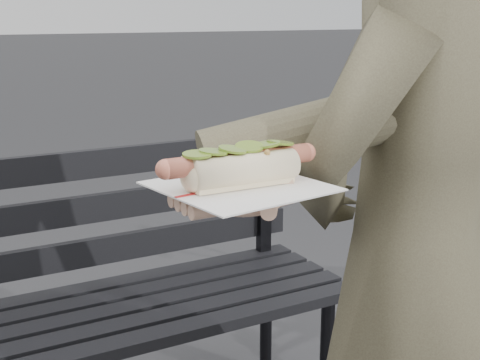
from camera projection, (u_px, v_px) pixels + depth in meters
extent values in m
cylinder|color=black|center=(266.00, 323.00, 2.25)|extent=(0.04, 0.04, 0.45)
cube|color=black|center=(102.00, 351.00, 1.58)|extent=(1.50, 0.07, 0.03)
cube|color=black|center=(91.00, 336.00, 1.65)|extent=(1.50, 0.07, 0.03)
cube|color=black|center=(80.00, 321.00, 1.73)|extent=(1.50, 0.07, 0.03)
cube|color=black|center=(71.00, 308.00, 1.81)|extent=(1.50, 0.07, 0.03)
cube|color=black|center=(62.00, 296.00, 1.88)|extent=(1.50, 0.07, 0.03)
cube|color=black|center=(264.00, 195.00, 2.16)|extent=(0.04, 0.03, 0.42)
cube|color=black|center=(57.00, 258.00, 1.88)|extent=(1.50, 0.02, 0.08)
cube|color=black|center=(54.00, 214.00, 1.85)|extent=(1.50, 0.02, 0.08)
cube|color=black|center=(51.00, 168.00, 1.82)|extent=(1.50, 0.02, 0.08)
imported|color=#463F2E|center=(415.00, 275.00, 1.16)|extent=(0.66, 0.51, 1.60)
cylinder|color=#463F2E|center=(361.00, 120.00, 1.02)|extent=(0.51, 0.23, 0.19)
cylinder|color=#D8A384|center=(263.00, 190.00, 0.87)|extent=(0.09, 0.08, 0.07)
ellipsoid|color=#D8A384|center=(240.00, 199.00, 0.84)|extent=(0.10, 0.11, 0.03)
cylinder|color=#D8A384|center=(212.00, 210.00, 0.79)|extent=(0.06, 0.02, 0.02)
cylinder|color=#D8A384|center=(204.00, 206.00, 0.81)|extent=(0.06, 0.02, 0.02)
cylinder|color=#D8A384|center=(197.00, 202.00, 0.82)|extent=(0.06, 0.02, 0.02)
cylinder|color=#D8A384|center=(190.00, 198.00, 0.84)|extent=(0.06, 0.02, 0.02)
cylinder|color=#D8A384|center=(270.00, 207.00, 0.80)|extent=(0.04, 0.05, 0.02)
cube|color=white|center=(240.00, 186.00, 0.84)|extent=(0.21, 0.21, 0.00)
cube|color=#B21E1E|center=(240.00, 185.00, 0.84)|extent=(0.19, 0.03, 0.00)
cylinder|color=#CF6A4F|center=(240.00, 161.00, 0.83)|extent=(0.20, 0.02, 0.02)
sphere|color=#CF6A4F|center=(166.00, 169.00, 0.78)|extent=(0.02, 0.02, 0.02)
sphere|color=#CF6A4F|center=(306.00, 153.00, 0.88)|extent=(0.02, 0.02, 0.02)
sphere|color=#9E6B2D|center=(193.00, 156.00, 0.81)|extent=(0.01, 0.01, 0.01)
sphere|color=#9E6B2D|center=(243.00, 151.00, 0.84)|extent=(0.01, 0.01, 0.01)
sphere|color=#9E6B2D|center=(241.00, 148.00, 0.85)|extent=(0.01, 0.01, 0.01)
sphere|color=#9E6B2D|center=(256.00, 155.00, 0.85)|extent=(0.01, 0.01, 0.01)
sphere|color=#9E6B2D|center=(239.00, 151.00, 0.85)|extent=(0.01, 0.01, 0.01)
sphere|color=#9E6B2D|center=(207.00, 160.00, 0.82)|extent=(0.01, 0.01, 0.01)
sphere|color=#9E6B2D|center=(254.00, 159.00, 0.82)|extent=(0.01, 0.01, 0.01)
sphere|color=#9E6B2D|center=(284.00, 154.00, 0.85)|extent=(0.01, 0.01, 0.01)
sphere|color=#9E6B2D|center=(204.00, 158.00, 0.81)|extent=(0.01, 0.01, 0.01)
sphere|color=#9E6B2D|center=(190.00, 160.00, 0.82)|extent=(0.01, 0.01, 0.01)
sphere|color=#9E6B2D|center=(271.00, 151.00, 0.85)|extent=(0.01, 0.01, 0.01)
sphere|color=#9E6B2D|center=(236.00, 150.00, 0.84)|extent=(0.01, 0.01, 0.01)
sphere|color=#9E6B2D|center=(258.00, 155.00, 0.83)|extent=(0.01, 0.01, 0.01)
sphere|color=#9E6B2D|center=(228.00, 152.00, 0.82)|extent=(0.01, 0.01, 0.01)
sphere|color=#9E6B2D|center=(200.00, 156.00, 0.82)|extent=(0.01, 0.01, 0.01)
sphere|color=#9E6B2D|center=(273.00, 152.00, 0.85)|extent=(0.01, 0.01, 0.01)
sphere|color=#9E6B2D|center=(267.00, 153.00, 0.82)|extent=(0.01, 0.01, 0.01)
sphere|color=#9E6B2D|center=(247.00, 149.00, 0.85)|extent=(0.01, 0.01, 0.01)
sphere|color=#9E6B2D|center=(275.00, 151.00, 0.87)|extent=(0.01, 0.01, 0.01)
sphere|color=#9E6B2D|center=(270.00, 154.00, 0.84)|extent=(0.01, 0.01, 0.01)
sphere|color=#9E6B2D|center=(219.00, 159.00, 0.82)|extent=(0.01, 0.01, 0.01)
sphere|color=#9E6B2D|center=(223.00, 153.00, 0.83)|extent=(0.01, 0.01, 0.01)
sphere|color=#9E6B2D|center=(241.00, 149.00, 0.84)|extent=(0.01, 0.01, 0.01)
sphere|color=#9E6B2D|center=(189.00, 159.00, 0.81)|extent=(0.01, 0.01, 0.01)
cylinder|color=olive|center=(197.00, 154.00, 0.80)|extent=(0.04, 0.04, 0.01)
cylinder|color=olive|center=(213.00, 152.00, 0.81)|extent=(0.04, 0.04, 0.01)
cylinder|color=olive|center=(233.00, 149.00, 0.82)|extent=(0.04, 0.04, 0.01)
cylinder|color=olive|center=(249.00, 147.00, 0.83)|extent=(0.04, 0.04, 0.01)
cylinder|color=olive|center=(266.00, 144.00, 0.84)|extent=(0.04, 0.04, 0.01)
cylinder|color=olive|center=(280.00, 143.00, 0.85)|extent=(0.04, 0.04, 0.01)
cube|color=brown|center=(195.00, 290.00, 3.07)|extent=(0.08, 0.08, 0.00)
cube|color=brown|center=(143.00, 277.00, 3.22)|extent=(0.08, 0.06, 0.00)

